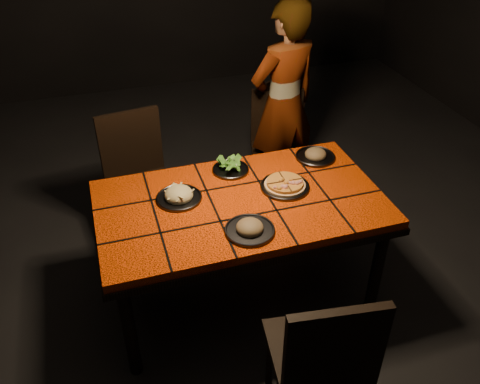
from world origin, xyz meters
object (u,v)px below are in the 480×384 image
object	(u,v)px
dining_table	(241,211)
plate_pizza	(285,185)
chair_near	(323,356)
chair_far_right	(277,139)
diner	(283,105)
plate_pasta	(179,196)
chair_far_left	(138,172)

from	to	relation	value
dining_table	plate_pizza	xyz separation A→B (m)	(0.28, 0.04, 0.10)
plate_pizza	chair_near	bearing A→B (deg)	-101.28
dining_table	chair_far_right	bearing A→B (deg)	58.67
dining_table	chair_far_right	size ratio (longest dim) A/B	1.86
diner	plate_pasta	bearing A→B (deg)	26.95
chair_far_left	chair_far_right	bearing A→B (deg)	3.12
chair_far_left	dining_table	bearing A→B (deg)	-66.25
chair_far_right	plate_pasta	bearing A→B (deg)	-122.18
diner	plate_pizza	bearing A→B (deg)	53.60
diner	dining_table	bearing A→B (deg)	41.64
chair_near	diner	size ratio (longest dim) A/B	0.60
plate_pizza	plate_pasta	bearing A→B (deg)	173.31
chair_near	plate_pizza	bearing A→B (deg)	-93.67
chair_far_left	plate_pasta	bearing A→B (deg)	-84.42
dining_table	plate_pizza	world-z (taller)	plate_pizza
chair_far_right	plate_pizza	size ratio (longest dim) A/B	3.05
chair_near	chair_far_right	distance (m)	2.03
chair_near	diner	world-z (taller)	diner
dining_table	diner	bearing A→B (deg)	57.16
chair_far_left	diner	world-z (taller)	diner
chair_far_right	plate_pizza	bearing A→B (deg)	-94.76
dining_table	chair_far_left	bearing A→B (deg)	121.33
chair_far_right	diner	size ratio (longest dim) A/B	0.55
chair_far_left	chair_far_right	world-z (taller)	chair_far_left
chair_near	plate_pizza	world-z (taller)	chair_near
chair_far_right	chair_near	bearing A→B (deg)	-90.93
chair_near	diner	xyz separation A→B (m)	(0.57, 1.96, 0.25)
dining_table	plate_pasta	world-z (taller)	plate_pasta
plate_pasta	diner	bearing A→B (deg)	42.46
dining_table	chair_near	bearing A→B (deg)	-84.97
chair_far_left	plate_pasta	size ratio (longest dim) A/B	3.66
chair_near	plate_pasta	xyz separation A→B (m)	(-0.41, 1.07, 0.23)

